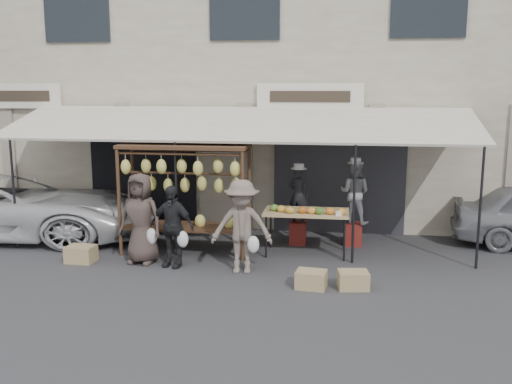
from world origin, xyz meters
TOP-DOWN VIEW (x-y plane):
  - ground_plane at (0.00, 0.00)m, footprint 90.00×90.00m
  - shophouse at (-0.00, 6.50)m, footprint 24.00×6.15m
  - awning at (0.01, 2.28)m, footprint 10.00×2.35m
  - banana_rack at (-0.87, 1.31)m, footprint 2.60×0.90m
  - produce_table at (1.57, 1.55)m, footprint 1.70×0.90m
  - vendor_left at (1.35, 2.36)m, footprint 0.50×0.39m
  - vendor_right at (2.54, 2.43)m, footprint 0.77×0.68m
  - customer_left at (-1.53, 0.55)m, footprint 0.93×0.67m
  - customer_mid at (-0.88, 0.44)m, footprint 0.97×0.57m
  - customer_right at (0.48, 0.28)m, footprint 1.17×0.75m
  - stool_left at (1.35, 2.36)m, footprint 0.41×0.41m
  - stool_right at (2.54, 2.43)m, footprint 0.37×0.37m
  - crate_near_a at (1.79, -0.38)m, footprint 0.54×0.44m
  - crate_near_b at (2.49, -0.30)m, footprint 0.55×0.45m
  - crate_far at (-2.73, 0.42)m, footprint 0.55×0.43m

SIDE VIEW (x-z plane):
  - ground_plane at x=0.00m, z-range 0.00..0.00m
  - crate_near_a at x=1.79m, z-range 0.00..0.30m
  - crate_near_b at x=2.49m, z-range 0.00..0.30m
  - crate_far at x=-2.73m, z-range 0.00..0.32m
  - stool_right at x=2.54m, z-range 0.00..0.49m
  - stool_left at x=1.35m, z-range 0.00..0.49m
  - customer_mid at x=-0.88m, z-range 0.00..1.56m
  - customer_right at x=0.48m, z-range 0.00..1.72m
  - produce_table at x=1.57m, z-range 0.36..1.40m
  - customer_left at x=-1.53m, z-range 0.00..1.76m
  - vendor_left at x=1.35m, z-range 0.49..1.68m
  - vendor_right at x=2.54m, z-range 0.49..1.82m
  - banana_rack at x=-0.87m, z-range 0.44..2.68m
  - awning at x=0.01m, z-range 1.12..4.03m
  - shophouse at x=0.00m, z-range 0.00..7.30m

